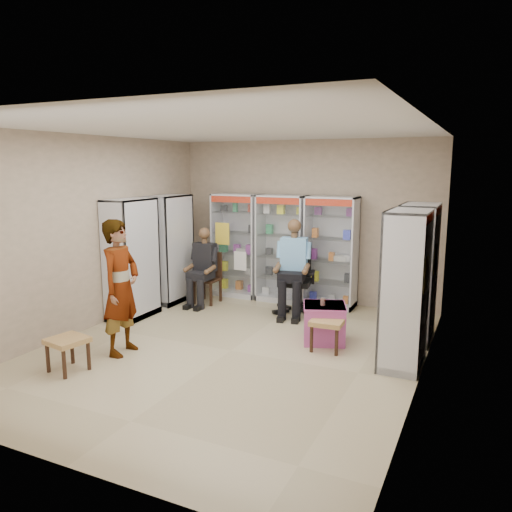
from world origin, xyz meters
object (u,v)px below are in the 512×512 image
at_px(cabinet_back_mid, 282,249).
at_px(woven_stool_b, 68,354).
at_px(cabinet_back_left, 237,245).
at_px(cabinet_right_near, 405,289).
at_px(cabinet_left_far, 170,249).
at_px(office_chair, 295,279).
at_px(cabinet_right_far, 417,273).
at_px(wooden_chair, 207,278).
at_px(cabinet_back_right, 331,252).
at_px(seated_shopkeeper, 294,270).
at_px(woven_stool_a, 327,335).
at_px(pink_trunk, 324,323).
at_px(cabinet_left_near, 132,259).
at_px(standing_man, 121,287).

relative_size(cabinet_back_mid, woven_stool_b, 4.65).
bearing_deg(cabinet_back_left, cabinet_right_near, -32.28).
relative_size(cabinet_left_far, office_chair, 1.65).
relative_size(cabinet_back_mid, cabinet_right_far, 1.00).
distance_m(cabinet_right_near, wooden_chair, 4.10).
height_order(cabinet_back_right, cabinet_left_far, same).
relative_size(seated_shopkeeper, woven_stool_a, 3.52).
bearing_deg(woven_stool_a, office_chair, 125.16).
xyz_separation_m(cabinet_back_mid, pink_trunk, (1.41, -1.83, -0.72)).
bearing_deg(cabinet_back_mid, cabinet_right_near, -40.84).
height_order(cabinet_back_left, woven_stool_b, cabinet_back_left).
distance_m(cabinet_back_right, cabinet_right_near, 2.76).
xyz_separation_m(cabinet_left_near, woven_stool_a, (3.43, -0.09, -0.78)).
bearing_deg(cabinet_back_mid, standing_man, -105.62).
bearing_deg(office_chair, standing_man, -128.60).
bearing_deg(pink_trunk, woven_stool_a, -64.91).
xyz_separation_m(cabinet_right_far, woven_stool_b, (-3.74, -3.07, -0.78)).
bearing_deg(cabinet_right_far, cabinet_back_right, 55.27).
relative_size(cabinet_right_far, standing_man, 1.09).
relative_size(cabinet_left_near, woven_stool_a, 4.56).
bearing_deg(woven_stool_b, pink_trunk, 42.60).
relative_size(cabinet_back_right, wooden_chair, 2.13).
xyz_separation_m(cabinet_back_mid, cabinet_right_near, (2.58, -2.23, 0.00)).
bearing_deg(woven_stool_a, cabinet_right_far, 43.93).
height_order(cabinet_left_near, woven_stool_a, cabinet_left_near).
distance_m(cabinet_back_mid, wooden_chair, 1.50).
height_order(cabinet_back_mid, cabinet_left_near, same).
height_order(cabinet_back_mid, office_chair, cabinet_back_mid).
relative_size(cabinet_back_left, woven_stool_a, 4.56).
relative_size(cabinet_right_near, woven_stool_b, 4.65).
bearing_deg(cabinet_back_right, pink_trunk, -75.78).
distance_m(cabinet_back_mid, pink_trunk, 2.42).
distance_m(cabinet_right_near, pink_trunk, 1.43).
bearing_deg(cabinet_left_near, woven_stool_b, 18.27).
xyz_separation_m(cabinet_back_mid, seated_shopkeeper, (0.51, -0.69, -0.23)).
bearing_deg(cabinet_back_mid, wooden_chair, -148.69).
bearing_deg(pink_trunk, cabinet_back_left, 142.26).
relative_size(cabinet_back_left, woven_stool_b, 4.65).
height_order(cabinet_right_near, pink_trunk, cabinet_right_near).
distance_m(cabinet_left_far, cabinet_left_near, 1.10).
distance_m(cabinet_back_left, office_chair, 1.64).
height_order(wooden_chair, standing_man, standing_man).
bearing_deg(standing_man, cabinet_left_near, 29.01).
distance_m(cabinet_back_right, woven_stool_a, 2.34).
height_order(cabinet_right_near, seated_shopkeeper, cabinet_right_near).
distance_m(cabinet_left_far, seated_shopkeeper, 2.41).
bearing_deg(cabinet_right_near, cabinet_back_left, 57.72).
relative_size(cabinet_back_left, cabinet_left_near, 1.00).
height_order(pink_trunk, woven_stool_a, pink_trunk).
distance_m(cabinet_right_far, seated_shopkeeper, 2.13).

